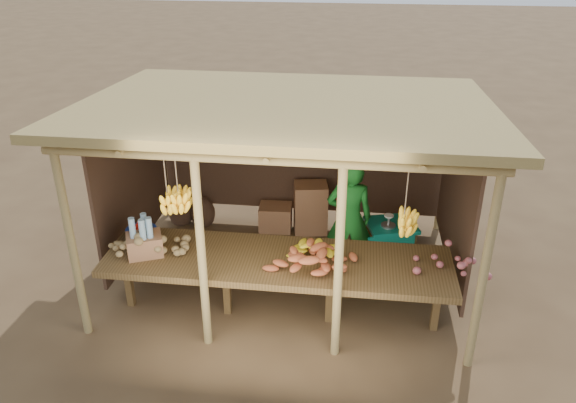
# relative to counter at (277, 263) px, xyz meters

# --- Properties ---
(ground) EXTENTS (60.00, 60.00, 0.00)m
(ground) POSITION_rel_counter_xyz_m (-0.00, 0.95, -0.74)
(ground) COLOR brown
(ground) RESTS_ON ground
(stall_structure) EXTENTS (4.70, 3.50, 2.43)m
(stall_structure) POSITION_rel_counter_xyz_m (0.02, 0.90, 1.18)
(stall_structure) COLOR #9E8651
(stall_structure) RESTS_ON ground
(counter) EXTENTS (3.90, 1.05, 0.80)m
(counter) POSITION_rel_counter_xyz_m (0.00, 0.00, 0.00)
(counter) COLOR brown
(counter) RESTS_ON ground
(potato_heap) EXTENTS (1.03, 0.83, 0.36)m
(potato_heap) POSITION_rel_counter_xyz_m (-1.49, -0.04, 0.24)
(potato_heap) COLOR #977D4E
(potato_heap) RESTS_ON counter
(sweet_potato_heap) EXTENTS (1.05, 0.76, 0.36)m
(sweet_potato_heap) POSITION_rel_counter_xyz_m (0.43, -0.12, 0.24)
(sweet_potato_heap) COLOR #B0522D
(sweet_potato_heap) RESTS_ON counter
(onion_heap) EXTENTS (0.88, 0.64, 0.36)m
(onion_heap) POSITION_rel_counter_xyz_m (1.90, 0.00, 0.24)
(onion_heap) COLOR #B6585B
(onion_heap) RESTS_ON counter
(banana_pile) EXTENTS (0.63, 0.49, 0.35)m
(banana_pile) POSITION_rel_counter_xyz_m (0.44, 0.10, 0.23)
(banana_pile) COLOR yellow
(banana_pile) RESTS_ON counter
(tomato_basin) EXTENTS (0.37, 0.37, 0.19)m
(tomato_basin) POSITION_rel_counter_xyz_m (-1.67, 0.24, 0.14)
(tomato_basin) COLOR navy
(tomato_basin) RESTS_ON counter
(bottle_box) EXTENTS (0.47, 0.43, 0.49)m
(bottle_box) POSITION_rel_counter_xyz_m (-1.50, -0.10, 0.25)
(bottle_box) COLOR #9E6A47
(bottle_box) RESTS_ON counter
(vendor) EXTENTS (0.61, 0.43, 1.60)m
(vendor) POSITION_rel_counter_xyz_m (0.77, 1.08, 0.06)
(vendor) COLOR #176920
(vendor) RESTS_ON ground
(tarp_crate) EXTENTS (0.76, 0.70, 0.76)m
(tarp_crate) POSITION_rel_counter_xyz_m (1.33, 1.41, -0.43)
(tarp_crate) COLOR brown
(tarp_crate) RESTS_ON ground
(carton_stack) EXTENTS (1.04, 0.44, 0.76)m
(carton_stack) POSITION_rel_counter_xyz_m (0.02, 2.09, -0.40)
(carton_stack) COLOR #9E6A47
(carton_stack) RESTS_ON ground
(burlap_sacks) EXTENTS (0.73, 0.38, 0.52)m
(burlap_sacks) POSITION_rel_counter_xyz_m (-1.65, 2.15, -0.51)
(burlap_sacks) COLOR #493022
(burlap_sacks) RESTS_ON ground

